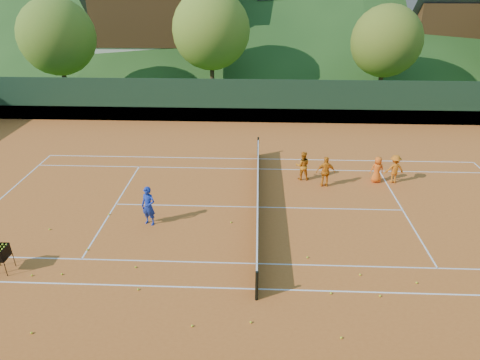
{
  "coord_description": "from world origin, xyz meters",
  "views": [
    {
      "loc": [
        -0.08,
        -16.62,
        9.45
      ],
      "look_at": [
        -0.78,
        0.0,
        1.35
      ],
      "focal_mm": 32.0,
      "sensor_mm": 36.0,
      "label": 1
    }
  ],
  "objects_px": {
    "coach": "(148,206)",
    "chalet_right": "(459,19)",
    "tennis_net": "(258,197)",
    "student_b": "(326,172)",
    "student_d": "(394,169)",
    "student_c": "(377,170)",
    "chalet_left": "(163,13)",
    "chalet_mid": "(314,17)",
    "student_a": "(303,166)"
  },
  "relations": [
    {
      "from": "student_a",
      "to": "student_b",
      "type": "relative_size",
      "value": 0.96
    },
    {
      "from": "student_a",
      "to": "student_c",
      "type": "bearing_deg",
      "value": 178.28
    },
    {
      "from": "student_c",
      "to": "tennis_net",
      "type": "relative_size",
      "value": 0.11
    },
    {
      "from": "student_a",
      "to": "chalet_left",
      "type": "xyz_separation_m",
      "value": [
        -12.23,
        27.02,
        4.89
      ]
    },
    {
      "from": "student_c",
      "to": "student_d",
      "type": "distance_m",
      "value": 0.83
    },
    {
      "from": "tennis_net",
      "to": "student_a",
      "type": "bearing_deg",
      "value": 53.25
    },
    {
      "from": "student_b",
      "to": "chalet_mid",
      "type": "bearing_deg",
      "value": -95.19
    },
    {
      "from": "student_a",
      "to": "tennis_net",
      "type": "height_order",
      "value": "student_a"
    },
    {
      "from": "chalet_mid",
      "to": "student_d",
      "type": "bearing_deg",
      "value": -88.69
    },
    {
      "from": "tennis_net",
      "to": "chalet_right",
      "type": "height_order",
      "value": "chalet_right"
    },
    {
      "from": "student_d",
      "to": "chalet_left",
      "type": "xyz_separation_m",
      "value": [
        -16.71,
        27.2,
        4.9
      ]
    },
    {
      "from": "student_c",
      "to": "student_d",
      "type": "relative_size",
      "value": 0.92
    },
    {
      "from": "student_a",
      "to": "chalet_right",
      "type": "height_order",
      "value": "chalet_right"
    },
    {
      "from": "student_d",
      "to": "student_a",
      "type": "bearing_deg",
      "value": -9.92
    },
    {
      "from": "chalet_mid",
      "to": "student_b",
      "type": "bearing_deg",
      "value": -94.92
    },
    {
      "from": "student_c",
      "to": "chalet_left",
      "type": "height_order",
      "value": "chalet_left"
    },
    {
      "from": "student_b",
      "to": "tennis_net",
      "type": "distance_m",
      "value": 3.96
    },
    {
      "from": "coach",
      "to": "student_a",
      "type": "xyz_separation_m",
      "value": [
        6.68,
        4.56,
        -0.1
      ]
    },
    {
      "from": "student_c",
      "to": "chalet_right",
      "type": "height_order",
      "value": "chalet_right"
    },
    {
      "from": "student_b",
      "to": "student_c",
      "type": "distance_m",
      "value": 2.68
    },
    {
      "from": "student_a",
      "to": "tennis_net",
      "type": "distance_m",
      "value": 3.73
    },
    {
      "from": "coach",
      "to": "student_a",
      "type": "height_order",
      "value": "coach"
    },
    {
      "from": "student_a",
      "to": "student_c",
      "type": "relative_size",
      "value": 1.11
    },
    {
      "from": "student_b",
      "to": "chalet_right",
      "type": "distance_m",
      "value": 32.73
    },
    {
      "from": "student_b",
      "to": "student_d",
      "type": "distance_m",
      "value": 3.49
    },
    {
      "from": "chalet_left",
      "to": "chalet_mid",
      "type": "height_order",
      "value": "chalet_left"
    },
    {
      "from": "chalet_left",
      "to": "chalet_right",
      "type": "height_order",
      "value": "chalet_left"
    },
    {
      "from": "student_a",
      "to": "student_b",
      "type": "height_order",
      "value": "student_b"
    },
    {
      "from": "coach",
      "to": "tennis_net",
      "type": "bearing_deg",
      "value": 39.03
    },
    {
      "from": "chalet_mid",
      "to": "student_a",
      "type": "bearing_deg",
      "value": -96.93
    },
    {
      "from": "tennis_net",
      "to": "chalet_right",
      "type": "relative_size",
      "value": 1.01
    },
    {
      "from": "coach",
      "to": "tennis_net",
      "type": "distance_m",
      "value": 4.74
    },
    {
      "from": "student_a",
      "to": "chalet_left",
      "type": "height_order",
      "value": "chalet_left"
    },
    {
      "from": "coach",
      "to": "student_b",
      "type": "relative_size",
      "value": 1.09
    },
    {
      "from": "coach",
      "to": "chalet_right",
      "type": "distance_m",
      "value": 40.18
    },
    {
      "from": "chalet_mid",
      "to": "chalet_right",
      "type": "xyz_separation_m",
      "value": [
        14.0,
        -4.0,
        0.27
      ]
    },
    {
      "from": "student_c",
      "to": "chalet_mid",
      "type": "bearing_deg",
      "value": -95.14
    },
    {
      "from": "student_a",
      "to": "chalet_mid",
      "type": "distance_m",
      "value": 31.53
    },
    {
      "from": "chalet_left",
      "to": "student_d",
      "type": "bearing_deg",
      "value": -58.44
    },
    {
      "from": "student_a",
      "to": "student_d",
      "type": "height_order",
      "value": "student_a"
    },
    {
      "from": "coach",
      "to": "student_d",
      "type": "height_order",
      "value": "coach"
    },
    {
      "from": "student_a",
      "to": "student_d",
      "type": "distance_m",
      "value": 4.49
    },
    {
      "from": "student_d",
      "to": "chalet_mid",
      "type": "xyz_separation_m",
      "value": [
        -0.71,
        31.2,
        4.24
      ]
    },
    {
      "from": "student_a",
      "to": "chalet_mid",
      "type": "xyz_separation_m",
      "value": [
        3.77,
        31.02,
        4.23
      ]
    },
    {
      "from": "coach",
      "to": "chalet_left",
      "type": "height_order",
      "value": "chalet_left"
    },
    {
      "from": "chalet_left",
      "to": "chalet_mid",
      "type": "bearing_deg",
      "value": 14.04
    },
    {
      "from": "tennis_net",
      "to": "chalet_left",
      "type": "relative_size",
      "value": 0.87
    },
    {
      "from": "coach",
      "to": "chalet_left",
      "type": "xyz_separation_m",
      "value": [
        -5.54,
        31.58,
        4.78
      ]
    },
    {
      "from": "student_b",
      "to": "chalet_right",
      "type": "height_order",
      "value": "chalet_right"
    },
    {
      "from": "student_b",
      "to": "tennis_net",
      "type": "bearing_deg",
      "value": 34.01
    }
  ]
}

